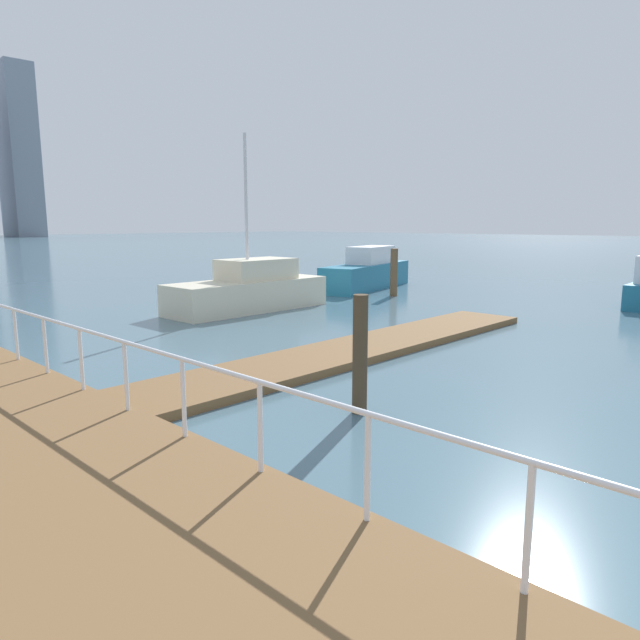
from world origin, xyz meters
name	(u,v)px	position (x,y,z in m)	size (l,w,h in m)	color
ground_plane	(70,327)	(0.00, 20.00, 0.00)	(300.00, 300.00, 0.00)	#476675
floating_dock	(355,350)	(3.41, 11.35, 0.09)	(13.83, 2.00, 0.18)	brown
boardwalk_railing	(218,387)	(-3.15, 7.99, 1.23)	(0.06, 23.14, 1.08)	white
dock_piling_0	(394,272)	(13.10, 17.31, 1.04)	(0.32, 0.32, 2.08)	brown
dock_piling_2	(360,355)	(0.06, 8.43, 1.01)	(0.25, 0.25, 2.02)	#473826
moored_boat_0	(368,272)	(14.60, 20.00, 0.81)	(7.06, 3.33, 2.05)	#1E6B8C
moored_boat_2	(250,290)	(6.14, 18.75, 0.75)	(6.27, 2.13, 6.31)	beige
skyline_tower_4	(18,153)	(42.83, 147.79, 19.43)	(6.30, 12.55, 38.87)	gray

